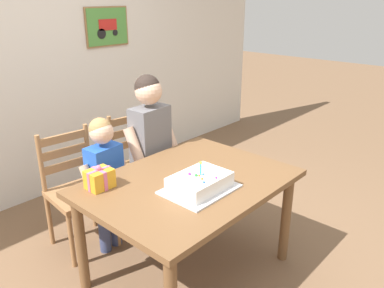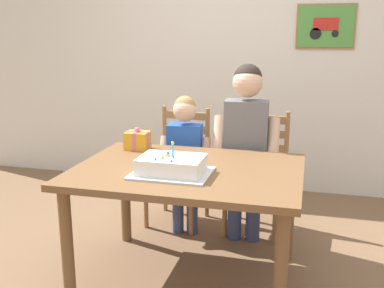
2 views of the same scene
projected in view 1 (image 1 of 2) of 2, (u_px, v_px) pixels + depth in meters
name	position (u px, v px, depth m)	size (l,w,h in m)	color
ground_plane	(189.00, 271.00, 2.80)	(20.00, 20.00, 0.00)	brown
back_wall	(36.00, 61.00, 3.51)	(6.40, 0.11, 2.60)	silver
dining_table	(189.00, 193.00, 2.57)	(1.34, 0.99, 0.73)	brown
birthday_cake	(200.00, 183.00, 2.39)	(0.44, 0.34, 0.19)	silver
gift_box_red_large	(100.00, 179.00, 2.41)	(0.16, 0.13, 0.16)	gold
chair_left	(77.00, 190.00, 2.96)	(0.46, 0.46, 0.92)	#996B42
chair_right	(140.00, 165.00, 3.40)	(0.46, 0.46, 0.92)	#996B42
child_older	(151.00, 138.00, 3.09)	(0.48, 0.28, 1.30)	#38426B
child_younger	(105.00, 173.00, 2.83)	(0.39, 0.23, 1.06)	#38426B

